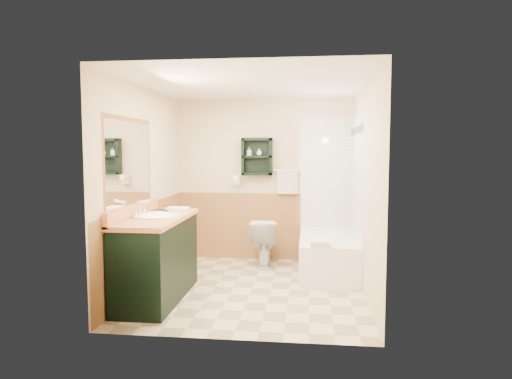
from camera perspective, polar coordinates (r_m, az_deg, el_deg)
The scene contains 25 objects.
floor at distance 5.57m, azimuth -0.49°, elevation -12.22°, with size 3.00×3.00×0.00m, color beige.
back_wall at distance 6.85m, azimuth 1.06°, elevation 1.22°, with size 2.60×0.04×2.40m, color #FEE9C7.
left_wall at distance 5.66m, azimuth -13.88°, elevation 0.29°, with size 0.04×3.00×2.40m, color #FEE9C7.
right_wall at distance 5.35m, azimuth 13.69°, elevation 0.03°, with size 0.04×3.00×2.40m, color #FEE9C7.
ceiling at distance 5.38m, azimuth -0.51°, elevation 13.22°, with size 2.60×3.00×0.04m, color white.
wainscot_left at distance 5.74m, azimuth -13.41°, elevation -6.69°, with size 2.98×2.98×1.00m, color tan, non-canonical shape.
wainscot_back at distance 6.90m, azimuth 1.02°, elevation -4.61°, with size 2.58×2.58×1.00m, color tan, non-canonical shape.
mirror_frame at distance 5.11m, azimuth -15.57°, elevation 3.14°, with size 1.30×1.30×1.00m, color #935830, non-canonical shape.
mirror_glass at distance 5.11m, azimuth -15.52°, elevation 3.14°, with size 1.20×1.20×0.90m, color white, non-canonical shape.
tile_right at distance 6.10m, azimuth 12.41°, elevation -0.77°, with size 1.50×1.50×2.10m, color white, non-canonical shape.
tile_back at distance 6.80m, azimuth 9.65°, elevation -0.15°, with size 0.95×0.95×2.10m, color white, non-canonical shape.
tile_accent at distance 6.07m, azimuth 12.47°, elevation 7.24°, with size 1.50×1.50×0.10m, color #124024, non-canonical shape.
wall_shelf at distance 6.73m, azimuth 0.12°, elevation 4.14°, with size 0.45×0.15×0.55m, color black.
hair_dryer at distance 6.81m, azimuth -2.37°, elevation 1.20°, with size 0.10×0.24×0.18m, color white, non-canonical shape.
towel_bar at distance 6.75m, azimuth 3.96°, elevation 2.43°, with size 0.40×0.06×0.40m, color silver, non-canonical shape.
curtain_rod at distance 6.05m, azimuth 5.42°, elevation 8.29°, with size 0.03×0.03×1.60m, color silver.
shower_curtain at distance 6.23m, azimuth 5.39°, elevation 0.37°, with size 1.05×1.05×1.70m, color beige, non-canonical shape.
vanity at distance 5.19m, azimuth -12.27°, elevation -8.35°, with size 0.59×1.46×0.92m, color black.
bathtub at distance 6.24m, azimuth 8.96°, elevation -8.06°, with size 0.75×1.50×0.50m, color white.
toilet at distance 6.56m, azimuth 0.97°, elevation -6.60°, with size 0.38×0.68×0.66m, color white.
counter_towel at distance 5.54m, azimuth -9.75°, elevation -2.42°, with size 0.26×0.20×0.04m, color silver.
vanity_book at distance 5.52m, azimuth -12.66°, elevation -1.46°, with size 0.18×0.02×0.24m, color black.
tub_towel at distance 5.53m, azimuth 8.01°, elevation -6.71°, with size 0.23×0.19×0.07m, color silver.
soap_bottle_a at distance 6.74m, azimuth -0.82°, elevation 4.50°, with size 0.05×0.12×0.06m, color white.
soap_bottle_b at distance 6.72m, azimuth 0.42°, elevation 4.60°, with size 0.08×0.10×0.08m, color white.
Camera 1 is at (0.65, -5.29, 1.65)m, focal length 32.00 mm.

